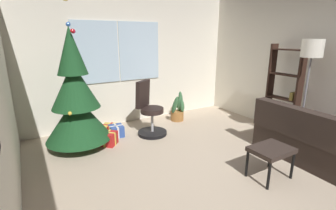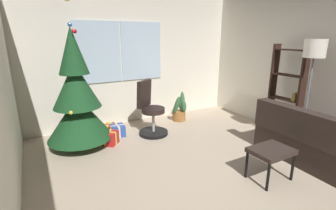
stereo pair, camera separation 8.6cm
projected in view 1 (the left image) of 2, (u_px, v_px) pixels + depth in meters
name	position (u px, v px, depth m)	size (l,w,h in m)	color
ground_plane	(231.00, 189.00, 3.14)	(4.63, 5.98, 0.10)	#B8A58D
wall_back_with_windows	(133.00, 58.00, 5.25)	(4.63, 0.12, 2.79)	silver
couch	(331.00, 144.00, 3.64)	(1.66, 1.84, 0.85)	#302621
footstool	(271.00, 152.00, 3.22)	(0.54, 0.41, 0.44)	#302621
holiday_tree	(76.00, 101.00, 4.01)	(1.07, 1.07, 2.46)	#4C331E
gift_box_red	(107.00, 138.00, 4.29)	(0.39, 0.39, 0.24)	red
gift_box_green	(107.00, 139.00, 4.30)	(0.29, 0.33, 0.21)	#1E722D
gift_box_gold	(110.00, 130.00, 4.75)	(0.40, 0.39, 0.20)	gold
gift_box_blue	(116.00, 131.00, 4.66)	(0.27, 0.29, 0.22)	#2D4C99
office_chair	(149.00, 114.00, 4.68)	(0.58, 0.59, 1.05)	black
bookshelf	(283.00, 96.00, 4.65)	(0.18, 0.64, 1.71)	black
floor_lamp	(311.00, 58.00, 3.87)	(0.32, 0.32, 1.80)	slate
potted_plant	(178.00, 110.00, 5.50)	(0.42, 0.44, 0.66)	#976331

